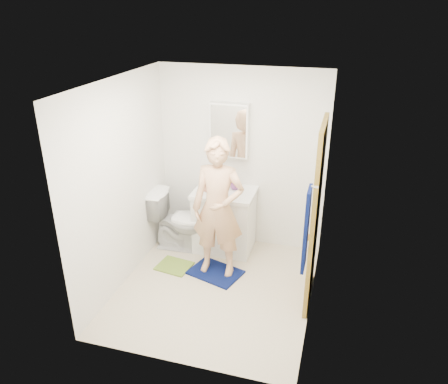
{
  "coord_description": "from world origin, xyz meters",
  "views": [
    {
      "loc": [
        1.26,
        -4.05,
        3.14
      ],
      "look_at": [
        0.03,
        0.25,
        1.14
      ],
      "focal_mm": 35.0,
      "sensor_mm": 36.0,
      "label": 1
    }
  ],
  "objects_px": {
    "towel": "(306,230)",
    "man": "(218,209)",
    "medicine_cabinet": "(229,130)",
    "toilet": "(181,220)",
    "vanity_cabinet": "(225,222)",
    "soap_dispenser": "(207,184)",
    "toothbrush_cup": "(235,186)"
  },
  "relations": [
    {
      "from": "medicine_cabinet",
      "to": "soap_dispenser",
      "type": "distance_m",
      "value": 0.75
    },
    {
      "from": "vanity_cabinet",
      "to": "man",
      "type": "distance_m",
      "value": 0.75
    },
    {
      "from": "towel",
      "to": "soap_dispenser",
      "type": "xyz_separation_m",
      "value": [
        -1.4,
        1.43,
        -0.31
      ]
    },
    {
      "from": "toothbrush_cup",
      "to": "man",
      "type": "bearing_deg",
      "value": -92.6
    },
    {
      "from": "vanity_cabinet",
      "to": "toothbrush_cup",
      "type": "xyz_separation_m",
      "value": [
        0.11,
        0.09,
        0.5
      ]
    },
    {
      "from": "toilet",
      "to": "soap_dispenser",
      "type": "height_order",
      "value": "soap_dispenser"
    },
    {
      "from": "vanity_cabinet",
      "to": "towel",
      "type": "relative_size",
      "value": 1.0
    },
    {
      "from": "medicine_cabinet",
      "to": "soap_dispenser",
      "type": "xyz_separation_m",
      "value": [
        -0.22,
        -0.28,
        -0.66
      ]
    },
    {
      "from": "toothbrush_cup",
      "to": "towel",
      "type": "bearing_deg",
      "value": -55.85
    },
    {
      "from": "towel",
      "to": "toilet",
      "type": "bearing_deg",
      "value": 142.35
    },
    {
      "from": "towel",
      "to": "soap_dispenser",
      "type": "distance_m",
      "value": 2.03
    },
    {
      "from": "vanity_cabinet",
      "to": "soap_dispenser",
      "type": "relative_size",
      "value": 4.26
    },
    {
      "from": "man",
      "to": "vanity_cabinet",
      "type": "bearing_deg",
      "value": 97.71
    },
    {
      "from": "towel",
      "to": "medicine_cabinet",
      "type": "bearing_deg",
      "value": 124.61
    },
    {
      "from": "toothbrush_cup",
      "to": "soap_dispenser",
      "type": "bearing_deg",
      "value": -157.36
    },
    {
      "from": "toilet",
      "to": "man",
      "type": "height_order",
      "value": "man"
    },
    {
      "from": "toilet",
      "to": "soap_dispenser",
      "type": "xyz_separation_m",
      "value": [
        0.34,
        0.09,
        0.53
      ]
    },
    {
      "from": "vanity_cabinet",
      "to": "toilet",
      "type": "bearing_deg",
      "value": -165.84
    },
    {
      "from": "medicine_cabinet",
      "to": "man",
      "type": "height_order",
      "value": "medicine_cabinet"
    },
    {
      "from": "medicine_cabinet",
      "to": "toilet",
      "type": "relative_size",
      "value": 0.85
    },
    {
      "from": "medicine_cabinet",
      "to": "toilet",
      "type": "xyz_separation_m",
      "value": [
        -0.56,
        -0.37,
        -1.19
      ]
    },
    {
      "from": "toothbrush_cup",
      "to": "man",
      "type": "relative_size",
      "value": 0.07
    },
    {
      "from": "medicine_cabinet",
      "to": "soap_dispenser",
      "type": "relative_size",
      "value": 3.73
    },
    {
      "from": "soap_dispenser",
      "to": "medicine_cabinet",
      "type": "bearing_deg",
      "value": 51.48
    },
    {
      "from": "vanity_cabinet",
      "to": "towel",
      "type": "bearing_deg",
      "value": -51.53
    },
    {
      "from": "toilet",
      "to": "toothbrush_cup",
      "type": "xyz_separation_m",
      "value": [
        0.68,
        0.23,
        0.49
      ]
    },
    {
      "from": "soap_dispenser",
      "to": "man",
      "type": "distance_m",
      "value": 0.61
    },
    {
      "from": "towel",
      "to": "man",
      "type": "bearing_deg",
      "value": 140.24
    },
    {
      "from": "towel",
      "to": "toothbrush_cup",
      "type": "xyz_separation_m",
      "value": [
        -1.07,
        1.57,
        -0.35
      ]
    },
    {
      "from": "medicine_cabinet",
      "to": "soap_dispenser",
      "type": "height_order",
      "value": "medicine_cabinet"
    },
    {
      "from": "vanity_cabinet",
      "to": "towel",
      "type": "height_order",
      "value": "towel"
    },
    {
      "from": "medicine_cabinet",
      "to": "toothbrush_cup",
      "type": "distance_m",
      "value": 0.72
    }
  ]
}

